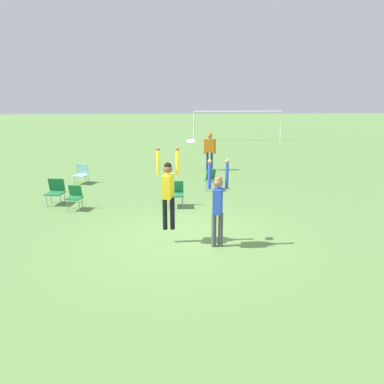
% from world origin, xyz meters
% --- Properties ---
extents(ground_plane, '(120.00, 120.00, 0.00)m').
position_xyz_m(ground_plane, '(0.00, 0.00, 0.00)').
color(ground_plane, '#608C47').
extents(person_jumping, '(0.57, 0.46, 2.12)m').
position_xyz_m(person_jumping, '(-0.50, -0.20, 1.48)').
color(person_jumping, black).
rests_on(person_jumping, ground_plane).
extents(person_defending, '(0.52, 0.41, 2.22)m').
position_xyz_m(person_defending, '(0.70, -0.54, 1.18)').
color(person_defending, '#4C4C51').
rests_on(person_defending, ground_plane).
extents(frisbee, '(0.22, 0.22, 0.08)m').
position_xyz_m(frisbee, '(0.06, -0.21, 2.61)').
color(frisbee, white).
extents(camping_chair_0, '(0.56, 0.60, 0.80)m').
position_xyz_m(camping_chair_0, '(-3.60, 2.82, 0.48)').
color(camping_chair_0, gray).
rests_on(camping_chair_0, ground_plane).
extents(camping_chair_1, '(0.61, 0.67, 0.81)m').
position_xyz_m(camping_chair_1, '(1.17, 5.06, 0.49)').
color(camping_chair_1, gray).
rests_on(camping_chair_1, ground_plane).
extents(camping_chair_2, '(0.56, 0.60, 0.85)m').
position_xyz_m(camping_chair_2, '(-0.27, 2.96, 0.51)').
color(camping_chair_2, gray).
rests_on(camping_chair_2, ground_plane).
extents(camping_chair_3, '(0.73, 0.78, 0.81)m').
position_xyz_m(camping_chair_3, '(-4.21, 6.57, 0.45)').
color(camping_chair_3, gray).
rests_on(camping_chair_3, ground_plane).
extents(camping_chair_4, '(0.64, 0.68, 0.87)m').
position_xyz_m(camping_chair_4, '(-4.41, 3.53, 0.49)').
color(camping_chair_4, gray).
rests_on(camping_chair_4, ground_plane).
extents(person_spectator_near, '(0.63, 0.27, 1.88)m').
position_xyz_m(person_spectator_near, '(1.52, 8.95, 1.15)').
color(person_spectator_near, navy).
rests_on(person_spectator_near, ground_plane).
extents(soccer_goal, '(7.10, 0.10, 2.35)m').
position_xyz_m(soccer_goal, '(5.01, 20.52, 1.84)').
color(soccer_goal, white).
rests_on(soccer_goal, ground_plane).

